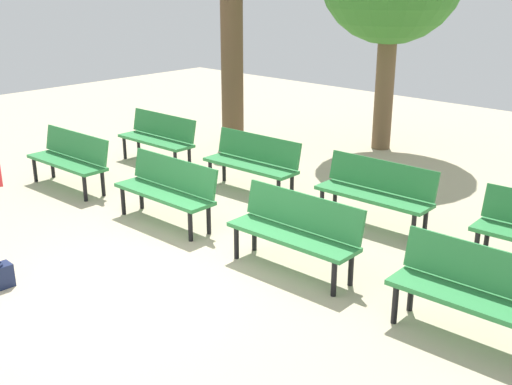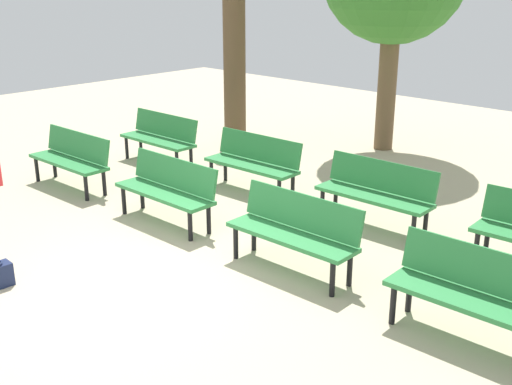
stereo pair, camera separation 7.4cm
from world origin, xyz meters
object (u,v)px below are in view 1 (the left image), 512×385
object	(u,v)px
bench_r0_c1	(168,187)
bench_r0_c2	(296,228)
bench_r1_c1	(253,160)
bench_r1_c0	(159,136)
bench_r0_c0	(70,157)
bench_r0_c3	(479,290)
bench_r1_c2	(376,190)
tree_0	(232,72)

from	to	relation	value
bench_r0_c1	bench_r0_c2	size ratio (longest dim) A/B	1.00
bench_r0_c2	bench_r1_c1	distance (m)	2.80
bench_r0_c1	bench_r1_c0	xyz separation A→B (m)	(-2.32, 1.71, 0.00)
bench_r0_c0	bench_r1_c1	xyz separation A→B (m)	(2.21, 1.83, 0.00)
bench_r0_c1	bench_r0_c3	distance (m)	4.34
bench_r0_c3	bench_r1_c0	bearing A→B (deg)	164.21
bench_r1_c2	bench_r0_c2	bearing A→B (deg)	-89.16
bench_r0_c0	bench_r1_c0	bearing A→B (deg)	90.02
bench_r0_c2	tree_0	world-z (taller)	tree_0
bench_r0_c3	bench_r1_c2	size ratio (longest dim) A/B	1.00
bench_r0_c2	bench_r0_c3	xyz separation A→B (m)	(2.15, 0.00, 0.00)
bench_r0_c0	tree_0	xyz separation A→B (m)	(-0.16, 3.77, 0.91)
bench_r0_c2	bench_r1_c2	size ratio (longest dim) A/B	1.00
bench_r1_c2	bench_r0_c3	bearing A→B (deg)	-40.06
bench_r0_c3	bench_r1_c0	world-z (taller)	same
bench_r0_c0	bench_r1_c1	bearing A→B (deg)	37.91
bench_r0_c3	tree_0	size ratio (longest dim) A/B	0.57
bench_r0_c0	bench_r0_c3	bearing A→B (deg)	-0.31
bench_r0_c2	bench_r1_c2	bearing A→B (deg)	91.04
bench_r0_c2	bench_r1_c0	xyz separation A→B (m)	(-4.50, 1.65, 0.00)
bench_r1_c2	bench_r1_c0	bearing A→B (deg)	179.90
bench_r0_c2	bench_r1_c1	world-z (taller)	same
bench_r1_c0	tree_0	world-z (taller)	tree_0
bench_r0_c0	bench_r1_c2	size ratio (longest dim) A/B	1.00
bench_r0_c0	bench_r1_c1	world-z (taller)	same
bench_r0_c3	bench_r1_c1	xyz separation A→B (m)	(-4.39, 1.68, 0.00)
bench_r0_c2	tree_0	xyz separation A→B (m)	(-4.61, 3.62, 0.91)
bench_r0_c3	tree_0	xyz separation A→B (m)	(-6.77, 3.61, 0.91)
bench_r0_c2	bench_r0_c3	bearing A→B (deg)	-1.43
bench_r0_c1	bench_r0_c3	world-z (taller)	same
bench_r0_c0	bench_r0_c3	world-z (taller)	same
bench_r0_c2	bench_r1_c0	size ratio (longest dim) A/B	1.00
bench_r1_c1	bench_r0_c0	bearing A→B (deg)	-142.61
bench_r1_c0	bench_r1_c2	world-z (taller)	same
bench_r0_c2	bench_r1_c2	distance (m)	1.77
bench_r1_c1	bench_r0_c3	bearing A→B (deg)	-23.05
bench_r1_c2	bench_r0_c0	bearing A→B (deg)	-157.97
bench_r0_c0	bench_r1_c0	world-z (taller)	same
bench_r0_c1	tree_0	distance (m)	4.50
bench_r1_c1	tree_0	world-z (taller)	tree_0
bench_r1_c2	bench_r1_c1	bearing A→B (deg)	-179.25
tree_0	bench_r1_c1	bearing A→B (deg)	-39.24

